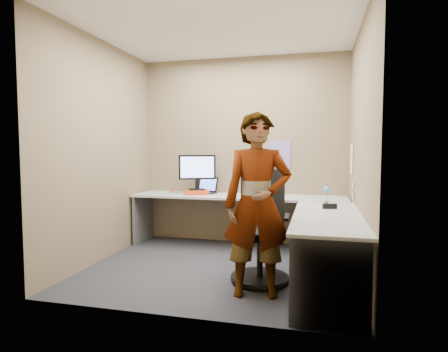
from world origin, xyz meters
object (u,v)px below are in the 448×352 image
(monitor, at_px, (197,169))
(person, at_px, (257,205))
(office_chair, at_px, (261,236))
(desk, at_px, (263,214))

(monitor, relative_size, person, 0.29)
(office_chair, bearing_deg, desk, 94.23)
(desk, xyz_separation_m, office_chair, (0.07, -0.65, -0.12))
(monitor, relative_size, office_chair, 0.44)
(monitor, bearing_deg, person, -79.38)
(monitor, xyz_separation_m, person, (1.12, -1.63, -0.23))
(desk, bearing_deg, person, -84.63)
(office_chair, bearing_deg, monitor, 129.78)
(desk, distance_m, person, 1.10)
(desk, relative_size, office_chair, 2.63)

